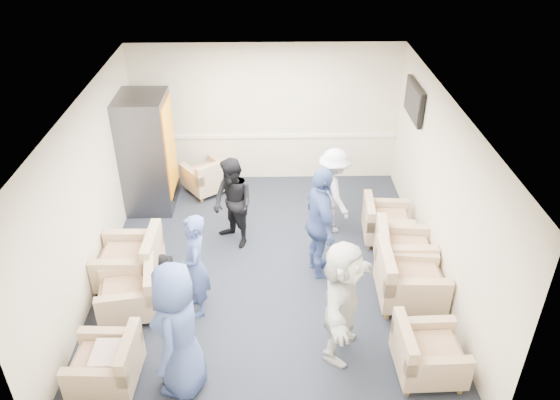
{
  "coord_description": "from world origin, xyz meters",
  "views": [
    {
      "loc": [
        0.06,
        -6.64,
        5.3
      ],
      "look_at": [
        0.2,
        0.2,
        1.15
      ],
      "focal_mm": 35.0,
      "sensor_mm": 36.0,
      "label": 1
    }
  ],
  "objects_px": {
    "armchair_left_near": "(109,365)",
    "person_back_right": "(334,191)",
    "armchair_right_midnear": "(406,280)",
    "armchair_corner": "(208,178)",
    "armchair_left_mid": "(132,295)",
    "vending_machine": "(147,153)",
    "person_mid_left": "(195,266)",
    "person_back_left": "(233,204)",
    "armchair_right_midfar": "(400,254)",
    "person_front_left": "(178,330)",
    "person_mid_right": "(321,224)",
    "person_front_right": "(342,301)",
    "armchair_left_far": "(133,262)",
    "armchair_right_near": "(425,354)",
    "armchair_right_far": "(384,223)"
  },
  "relations": [
    {
      "from": "armchair_right_far",
      "to": "armchair_left_near",
      "type": "bearing_deg",
      "value": 131.55
    },
    {
      "from": "person_mid_left",
      "to": "person_mid_right",
      "type": "height_order",
      "value": "person_mid_right"
    },
    {
      "from": "armchair_right_near",
      "to": "person_back_left",
      "type": "distance_m",
      "value": 3.72
    },
    {
      "from": "person_mid_left",
      "to": "person_front_right",
      "type": "distance_m",
      "value": 2.04
    },
    {
      "from": "person_mid_left",
      "to": "vending_machine",
      "type": "bearing_deg",
      "value": -168.01
    },
    {
      "from": "armchair_right_midnear",
      "to": "armchair_corner",
      "type": "xyz_separation_m",
      "value": [
        -3.08,
        3.15,
        -0.06
      ]
    },
    {
      "from": "armchair_right_midnear",
      "to": "armchair_right_far",
      "type": "distance_m",
      "value": 1.53
    },
    {
      "from": "armchair_right_near",
      "to": "person_front_right",
      "type": "bearing_deg",
      "value": 66.37
    },
    {
      "from": "person_front_right",
      "to": "armchair_right_near",
      "type": "bearing_deg",
      "value": -92.22
    },
    {
      "from": "armchair_left_near",
      "to": "person_back_right",
      "type": "xyz_separation_m",
      "value": [
        2.97,
        3.24,
        0.45
      ]
    },
    {
      "from": "person_front_right",
      "to": "person_mid_left",
      "type": "bearing_deg",
      "value": 86.96
    },
    {
      "from": "armchair_right_midnear",
      "to": "armchair_right_midfar",
      "type": "distance_m",
      "value": 0.65
    },
    {
      "from": "armchair_corner",
      "to": "person_back_left",
      "type": "distance_m",
      "value": 1.85
    },
    {
      "from": "armchair_left_mid",
      "to": "vending_machine",
      "type": "xyz_separation_m",
      "value": [
        -0.24,
        2.89,
        0.74
      ]
    },
    {
      "from": "person_front_left",
      "to": "person_mid_left",
      "type": "height_order",
      "value": "person_front_left"
    },
    {
      "from": "armchair_left_near",
      "to": "person_back_right",
      "type": "bearing_deg",
      "value": 140.11
    },
    {
      "from": "person_front_left",
      "to": "person_front_right",
      "type": "xyz_separation_m",
      "value": [
        1.91,
        0.51,
        -0.05
      ]
    },
    {
      "from": "armchair_left_near",
      "to": "armchair_left_mid",
      "type": "bearing_deg",
      "value": -177.7
    },
    {
      "from": "person_mid_left",
      "to": "person_front_right",
      "type": "xyz_separation_m",
      "value": [
        1.87,
        -0.79,
        0.06
      ]
    },
    {
      "from": "armchair_left_mid",
      "to": "person_back_right",
      "type": "height_order",
      "value": "person_back_right"
    },
    {
      "from": "armchair_right_midnear",
      "to": "armchair_right_midfar",
      "type": "xyz_separation_m",
      "value": [
        0.06,
        0.65,
        -0.02
      ]
    },
    {
      "from": "armchair_right_midfar",
      "to": "armchair_right_midnear",
      "type": "bearing_deg",
      "value": -178.74
    },
    {
      "from": "armchair_right_far",
      "to": "armchair_corner",
      "type": "distance_m",
      "value": 3.46
    },
    {
      "from": "armchair_right_near",
      "to": "armchair_right_midnear",
      "type": "height_order",
      "value": "armchair_right_midnear"
    },
    {
      "from": "armchair_right_near",
      "to": "person_mid_left",
      "type": "height_order",
      "value": "person_mid_left"
    },
    {
      "from": "armchair_left_near",
      "to": "vending_machine",
      "type": "bearing_deg",
      "value": -174.16
    },
    {
      "from": "armchair_left_far",
      "to": "person_front_left",
      "type": "bearing_deg",
      "value": 28.01
    },
    {
      "from": "vending_machine",
      "to": "armchair_left_mid",
      "type": "bearing_deg",
      "value": -85.24
    },
    {
      "from": "person_front_left",
      "to": "person_mid_right",
      "type": "distance_m",
      "value": 2.74
    },
    {
      "from": "armchair_left_near",
      "to": "person_mid_left",
      "type": "distance_m",
      "value": 1.63
    },
    {
      "from": "armchair_left_far",
      "to": "person_mid_left",
      "type": "relative_size",
      "value": 0.59
    },
    {
      "from": "armchair_right_midnear",
      "to": "armchair_corner",
      "type": "bearing_deg",
      "value": 45.72
    },
    {
      "from": "armchair_corner",
      "to": "person_mid_right",
      "type": "bearing_deg",
      "value": 91.41
    },
    {
      "from": "armchair_right_midfar",
      "to": "person_back_left",
      "type": "xyz_separation_m",
      "value": [
        -2.55,
        0.82,
        0.42
      ]
    },
    {
      "from": "person_mid_right",
      "to": "armchair_left_far",
      "type": "bearing_deg",
      "value": 81.19
    },
    {
      "from": "armchair_corner",
      "to": "person_back_left",
      "type": "xyz_separation_m",
      "value": [
        0.58,
        -1.69,
        0.46
      ]
    },
    {
      "from": "armchair_right_midnear",
      "to": "vending_machine",
      "type": "relative_size",
      "value": 0.44
    },
    {
      "from": "armchair_left_mid",
      "to": "person_mid_left",
      "type": "height_order",
      "value": "person_mid_left"
    },
    {
      "from": "armchair_left_near",
      "to": "armchair_right_near",
      "type": "distance_m",
      "value": 3.76
    },
    {
      "from": "armchair_left_near",
      "to": "vending_machine",
      "type": "xyz_separation_m",
      "value": [
        -0.23,
        4.13,
        0.75
      ]
    },
    {
      "from": "vending_machine",
      "to": "person_mid_right",
      "type": "bearing_deg",
      "value": -35.6
    },
    {
      "from": "armchair_left_mid",
      "to": "armchair_right_near",
      "type": "bearing_deg",
      "value": 63.28
    },
    {
      "from": "armchair_right_far",
      "to": "person_front_right",
      "type": "relative_size",
      "value": 0.49
    },
    {
      "from": "armchair_left_near",
      "to": "person_back_left",
      "type": "bearing_deg",
      "value": 157.81
    },
    {
      "from": "vending_machine",
      "to": "armchair_corner",
      "type": "bearing_deg",
      "value": 23.65
    },
    {
      "from": "armchair_left_far",
      "to": "vending_machine",
      "type": "bearing_deg",
      "value": -175.67
    },
    {
      "from": "armchair_left_near",
      "to": "armchair_corner",
      "type": "bearing_deg",
      "value": 173.35
    },
    {
      "from": "vending_machine",
      "to": "person_mid_left",
      "type": "bearing_deg",
      "value": -68.29
    },
    {
      "from": "armchair_left_near",
      "to": "armchair_left_far",
      "type": "distance_m",
      "value": 1.92
    },
    {
      "from": "armchair_left_mid",
      "to": "person_back_right",
      "type": "relative_size",
      "value": 0.6
    }
  ]
}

